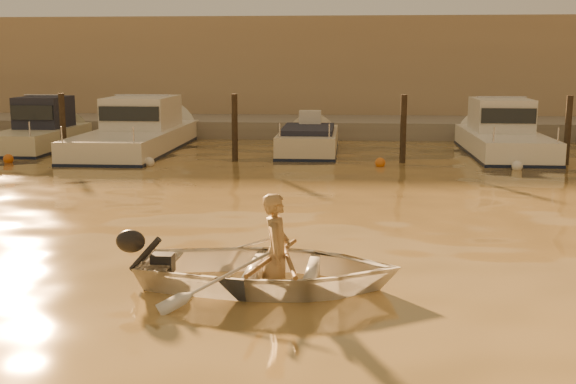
# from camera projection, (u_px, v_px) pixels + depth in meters

# --- Properties ---
(ground_plane) EXTENTS (160.00, 160.00, 0.00)m
(ground_plane) POSITION_uv_depth(u_px,v_px,m) (64.00, 330.00, 8.21)
(ground_plane) COLOR olive
(ground_plane) RESTS_ON ground
(dinghy) EXTENTS (3.61, 2.64, 0.73)m
(dinghy) POSITION_uv_depth(u_px,v_px,m) (269.00, 269.00, 9.73)
(dinghy) COLOR silver
(dinghy) RESTS_ON ground_plane
(person) EXTENTS (0.40, 0.59, 1.59)m
(person) POSITION_uv_depth(u_px,v_px,m) (277.00, 252.00, 9.67)
(person) COLOR #9A7A4D
(person) RESTS_ON dinghy
(outboard_motor) EXTENTS (0.91, 0.43, 0.70)m
(outboard_motor) POSITION_uv_depth(u_px,v_px,m) (161.00, 263.00, 9.90)
(outboard_motor) COLOR black
(outboard_motor) RESTS_ON dinghy
(oar_port) EXTENTS (0.42, 2.08, 0.13)m
(oar_port) POSITION_uv_depth(u_px,v_px,m) (288.00, 257.00, 9.67)
(oar_port) COLOR brown
(oar_port) RESTS_ON dinghy
(oar_starboard) EXTENTS (0.50, 2.07, 0.13)m
(oar_starboard) POSITION_uv_depth(u_px,v_px,m) (273.00, 257.00, 9.69)
(oar_starboard) COLOR brown
(oar_starboard) RESTS_ON dinghy
(moored_boat_1) EXTENTS (1.88, 5.72, 1.75)m
(moored_boat_1) POSITION_uv_depth(u_px,v_px,m) (39.00, 131.00, 24.37)
(moored_boat_1) COLOR beige
(moored_boat_1) RESTS_ON ground_plane
(moored_boat_2) EXTENTS (2.60, 8.60, 1.75)m
(moored_boat_2) POSITION_uv_depth(u_px,v_px,m) (136.00, 132.00, 24.09)
(moored_boat_2) COLOR silver
(moored_boat_2) RESTS_ON ground_plane
(moored_boat_3) EXTENTS (1.84, 5.40, 0.95)m
(moored_boat_3) POSITION_uv_depth(u_px,v_px,m) (309.00, 145.00, 23.68)
(moored_boat_3) COLOR beige
(moored_boat_3) RESTS_ON ground_plane
(moored_boat_4) EXTENTS (2.21, 6.82, 1.75)m
(moored_boat_4) POSITION_uv_depth(u_px,v_px,m) (504.00, 135.00, 23.09)
(moored_boat_4) COLOR white
(moored_boat_4) RESTS_ON ground_plane
(piling_1) EXTENTS (0.18, 0.18, 2.20)m
(piling_1) POSITION_uv_depth(u_px,v_px,m) (63.00, 129.00, 22.02)
(piling_1) COLOR #2D2319
(piling_1) RESTS_ON ground_plane
(piling_2) EXTENTS (0.18, 0.18, 2.20)m
(piling_2) POSITION_uv_depth(u_px,v_px,m) (235.00, 131.00, 21.58)
(piling_2) COLOR #2D2319
(piling_2) RESTS_ON ground_plane
(piling_3) EXTENTS (0.18, 0.18, 2.20)m
(piling_3) POSITION_uv_depth(u_px,v_px,m) (403.00, 132.00, 21.17)
(piling_3) COLOR #2D2319
(piling_3) RESTS_ON ground_plane
(piling_4) EXTENTS (0.18, 0.18, 2.20)m
(piling_4) POSITION_uv_depth(u_px,v_px,m) (568.00, 134.00, 20.78)
(piling_4) COLOR #2D2319
(piling_4) RESTS_ON ground_plane
(fender_b) EXTENTS (0.30, 0.30, 0.30)m
(fender_b) POSITION_uv_depth(u_px,v_px,m) (8.00, 159.00, 21.38)
(fender_b) COLOR #C35B17
(fender_b) RESTS_ON ground_plane
(fender_c) EXTENTS (0.30, 0.30, 0.30)m
(fender_c) POSITION_uv_depth(u_px,v_px,m) (149.00, 162.00, 20.70)
(fender_c) COLOR white
(fender_c) RESTS_ON ground_plane
(fender_d) EXTENTS (0.30, 0.30, 0.30)m
(fender_d) POSITION_uv_depth(u_px,v_px,m) (380.00, 163.00, 20.61)
(fender_d) COLOR orange
(fender_d) RESTS_ON ground_plane
(fender_e) EXTENTS (0.30, 0.30, 0.30)m
(fender_e) POSITION_uv_depth(u_px,v_px,m) (517.00, 166.00, 19.98)
(fender_e) COLOR white
(fender_e) RESTS_ON ground_plane
(quay) EXTENTS (52.00, 4.00, 1.00)m
(quay) POSITION_uv_depth(u_px,v_px,m) (270.00, 131.00, 29.24)
(quay) COLOR gray
(quay) RESTS_ON ground_plane
(waterfront_building) EXTENTS (46.00, 7.00, 4.80)m
(waterfront_building) POSITION_uv_depth(u_px,v_px,m) (282.00, 72.00, 34.22)
(waterfront_building) COLOR #9E8466
(waterfront_building) RESTS_ON quay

